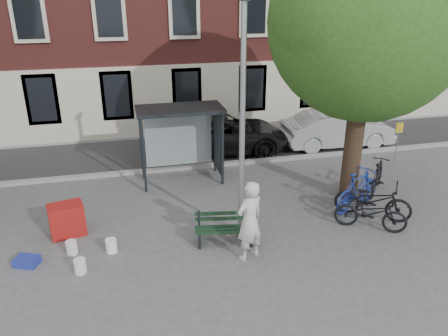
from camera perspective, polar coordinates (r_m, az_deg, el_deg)
name	(u,v)px	position (r m, az deg, el deg)	size (l,w,h in m)	color
ground	(240,235)	(12.06, 2.16, -8.78)	(90.00, 90.00, 0.00)	#4C4C4F
road	(196,149)	(18.25, -3.72, 2.45)	(40.00, 4.00, 0.01)	#28282B
curb_near	(205,166)	(16.39, -2.50, 0.29)	(40.00, 0.25, 0.12)	gray
curb_far	(188,134)	(20.10, -4.72, 4.51)	(40.00, 0.25, 0.12)	gray
lamppost	(242,139)	(10.87, 2.37, 3.85)	(0.28, 0.35, 6.11)	#9EA0A3
tree_right	(372,13)	(13.21, 18.77, 18.63)	(5.76, 5.60, 8.20)	black
bus_shelter	(191,126)	(14.83, -4.27, 5.46)	(2.85, 1.45, 2.62)	#1E2328
painter	(250,221)	(10.65, 3.36, -6.91)	(0.75, 0.50, 2.07)	silver
bench	(225,230)	(11.56, 0.13, -8.09)	(1.64, 0.76, 0.81)	#1E2328
bike_a	(373,200)	(13.38, 18.88, -3.94)	(0.76, 2.18, 1.14)	black
bike_b	(357,190)	(13.76, 17.01, -2.71)	(0.59, 2.07, 1.25)	navy
bike_c	(371,213)	(12.76, 18.61, -5.53)	(0.68, 1.95, 1.03)	black
bike_d	(377,176)	(15.08, 19.41, -1.04)	(0.53, 1.86, 1.12)	black
car_dark	(221,133)	(17.78, -0.39, 4.54)	(2.54, 5.50, 1.53)	black
car_silver	(337,129)	(18.94, 14.58, 4.95)	(1.62, 4.64, 1.53)	#A8ACB0
red_stand	(67,220)	(12.61, -19.84, -6.38)	(0.90, 0.60, 0.90)	maroon
blue_crate	(27,261)	(11.87, -24.35, -11.02)	(0.55, 0.40, 0.20)	navy
bucket_a	(111,246)	(11.64, -14.51, -9.78)	(0.28, 0.28, 0.36)	white
bucket_b	(72,248)	(11.85, -19.28, -9.78)	(0.28, 0.28, 0.36)	silver
bucket_c	(80,266)	(11.08, -18.27, -12.07)	(0.28, 0.28, 0.36)	silver
notice_sign	(398,136)	(17.38, 21.80, 3.90)	(0.29, 0.04, 1.69)	#9EA0A3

